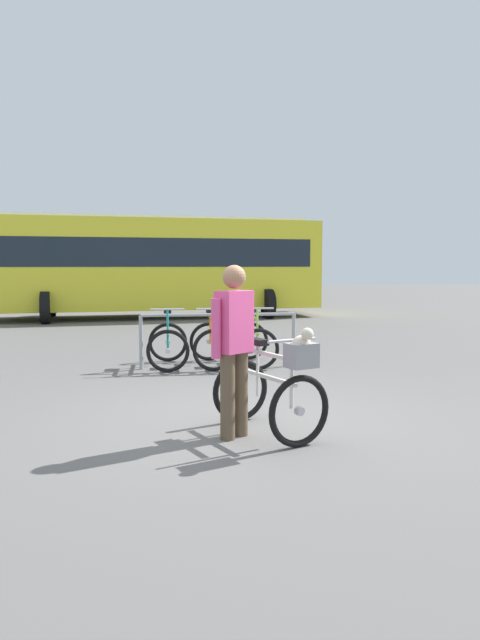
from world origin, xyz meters
TOP-DOWN VIEW (x-y plane):
  - ground_plane at (0.00, 0.00)m, footprint 80.00×80.00m
  - bike_rack_rail at (0.14, 3.22)m, footprint 2.51×0.13m
  - racked_bike_teal at (-0.66, 3.42)m, footprint 0.70×1.12m
  - racked_bike_orange at (0.04, 3.40)m, footprint 0.69×1.10m
  - racked_bike_lime at (0.74, 3.38)m, footprint 0.70×1.13m
  - featured_bicycle at (0.20, -0.58)m, footprint 1.02×1.26m
  - person_with_featured_bike at (-0.19, -0.55)m, footprint 0.44×0.38m
  - bus_distant at (-0.64, 12.40)m, footprint 10.18×3.98m

SIDE VIEW (x-z plane):
  - ground_plane at x=0.00m, z-range 0.00..0.00m
  - racked_bike_orange at x=0.04m, z-range -0.12..0.85m
  - racked_bike_teal at x=-0.66m, z-range -0.12..0.85m
  - racked_bike_lime at x=0.74m, z-range -0.12..0.86m
  - featured_bicycle at x=0.20m, z-range -0.06..1.03m
  - bike_rack_rail at x=0.14m, z-range 0.20..1.08m
  - person_with_featured_bike at x=-0.19m, z-range 0.09..1.73m
  - bus_distant at x=-0.64m, z-range 0.20..3.28m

